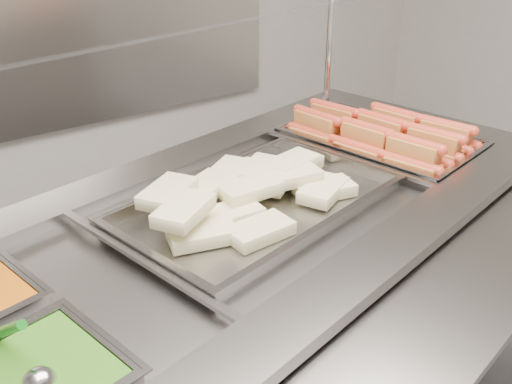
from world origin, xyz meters
TOP-DOWN VIEW (x-y plane):
  - back_panel at (0.00, 2.45)m, footprint 3.00×0.04m
  - steam_counter at (-0.00, 0.49)m, footprint 2.23×1.30m
  - tray_rail at (0.10, -0.07)m, footprint 2.02×0.77m
  - sneeze_guard at (-0.05, 0.73)m, footprint 1.87×0.66m
  - pan_hotdogs at (0.68, 0.62)m, footprint 0.49×0.67m
  - pan_wraps at (0.06, 0.50)m, footprint 0.83×0.58m
  - hotdogs_in_buns at (0.68, 0.61)m, footprint 0.43×0.62m
  - tortilla_wraps at (0.08, 0.54)m, footprint 0.68×0.42m
  - serving_spoon at (-0.64, 0.20)m, footprint 0.07×0.20m

SIDE VIEW (x-z plane):
  - steam_counter at x=0.00m, z-range 0.00..1.00m
  - tray_rail at x=0.10m, z-range 0.92..0.97m
  - pan_hotdogs at x=0.68m, z-range 0.90..1.01m
  - pan_wraps at x=0.06m, z-range 0.93..1.01m
  - hotdogs_in_buns at x=0.68m, z-range 0.94..1.07m
  - serving_spoon at x=-0.64m, z-range 0.93..1.09m
  - tortilla_wraps at x=0.08m, z-range 0.96..1.06m
  - back_panel at x=0.00m, z-range 0.60..1.80m
  - sneeze_guard at x=-0.05m, z-range 1.16..1.65m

